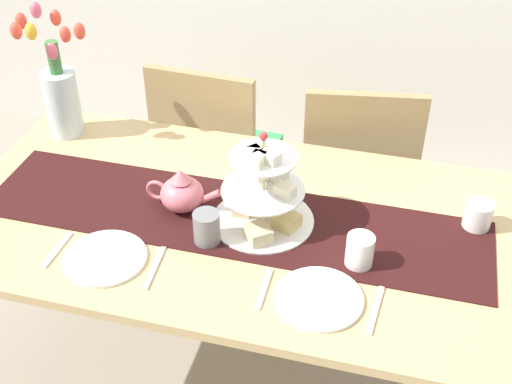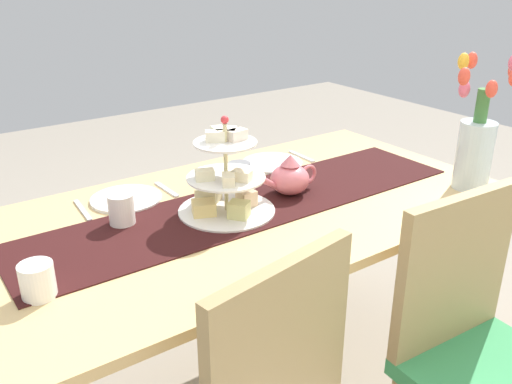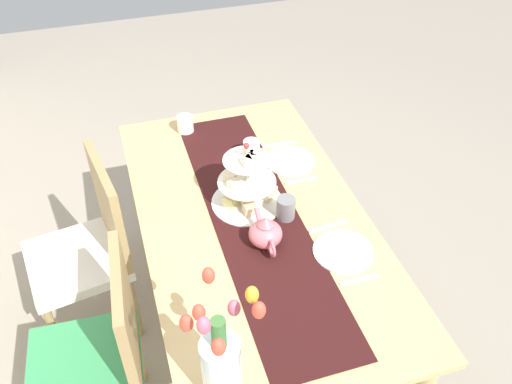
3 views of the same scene
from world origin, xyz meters
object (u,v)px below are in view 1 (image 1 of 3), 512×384
object	(u,v)px
tulip_vase	(60,91)
knife_left	(155,268)
dinner_plate_left	(105,258)
knife_right	(376,310)
dining_table	(233,243)
fork_left	(57,250)
tiered_cake_stand	(264,197)
chair_left	(214,152)
dinner_plate_right	(319,299)
mug_white_text	(360,251)
teapot	(182,193)
cream_jug	(478,215)
mug_grey	(207,227)
chair_right	(356,172)
fork_right	(264,289)

from	to	relation	value
tulip_vase	knife_left	xyz separation A→B (m)	(0.56, -0.58, -0.16)
dinner_plate_left	knife_right	bearing A→B (deg)	0.00
dining_table	fork_left	world-z (taller)	fork_left
dining_table	tiered_cake_stand	xyz separation A→B (m)	(0.10, -0.00, 0.20)
fork_left	tulip_vase	bearing A→B (deg)	115.05
dining_table	chair_left	xyz separation A→B (m)	(-0.28, 0.68, -0.14)
knife_left	dinner_plate_right	world-z (taller)	dinner_plate_right
dinner_plate_left	mug_white_text	bearing A→B (deg)	13.37
dining_table	knife_left	distance (m)	0.32
dining_table	chair_left	world-z (taller)	chair_left
tiered_cake_stand	teapot	distance (m)	0.26
teapot	cream_jug	size ratio (longest dim) A/B	2.80
tulip_vase	knife_left	world-z (taller)	tulip_vase
teapot	knife_right	distance (m)	0.67
tulip_vase	knife_left	size ratio (longest dim) A/B	2.66
knife_right	mug_grey	xyz separation A→B (m)	(-0.49, 0.14, 0.05)
cream_jug	knife_left	size ratio (longest dim) A/B	0.50
tiered_cake_stand	tulip_vase	size ratio (longest dim) A/B	0.67
mug_grey	tulip_vase	bearing A→B (deg)	146.82
teapot	knife_left	bearing A→B (deg)	-86.44
cream_jug	knife_right	world-z (taller)	cream_jug
chair_left	dinner_plate_left	distance (m)	0.98
cream_jug	mug_grey	bearing A→B (deg)	-160.28
dining_table	mug_white_text	world-z (taller)	mug_white_text
mug_white_text	tiered_cake_stand	bearing A→B (deg)	160.14
chair_right	tulip_vase	xyz separation A→B (m)	(-0.99, -0.37, 0.41)
dining_table	knife_right	size ratio (longest dim) A/B	9.87
chair_left	dinner_plate_right	size ratio (longest dim) A/B	3.96
chair_right	tiered_cake_stand	size ratio (longest dim) A/B	2.99
chair_right	dinner_plate_left	xyz separation A→B (m)	(-0.58, -0.95, 0.25)
tulip_vase	fork_left	bearing A→B (deg)	-64.95
teapot	mug_white_text	size ratio (longest dim) A/B	2.51
teapot	dinner_plate_left	distance (m)	0.30
cream_jug	tulip_vase	bearing A→B (deg)	173.05
dining_table	knife_left	world-z (taller)	knife_left
dining_table	chair_right	distance (m)	0.75
tulip_vase	mug_white_text	distance (m)	1.17
knife_left	fork_right	distance (m)	0.30
dinner_plate_left	fork_left	distance (m)	0.15
mug_white_text	teapot	bearing A→B (deg)	168.74
chair_right	cream_jug	distance (m)	0.73
fork_left	fork_right	bearing A→B (deg)	0.00
knife_left	mug_grey	world-z (taller)	mug_grey
chair_left	knife_right	bearing A→B (deg)	-52.01
chair_right	mug_white_text	size ratio (longest dim) A/B	9.58
dining_table	chair_left	size ratio (longest dim) A/B	1.84
dinner_plate_left	dining_table	bearing A→B (deg)	43.26
cream_jug	knife_right	bearing A→B (deg)	-120.66
chair_right	mug_grey	xyz separation A→B (m)	(-0.33, -0.80, 0.30)
fork_right	mug_white_text	size ratio (longest dim) A/B	1.58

